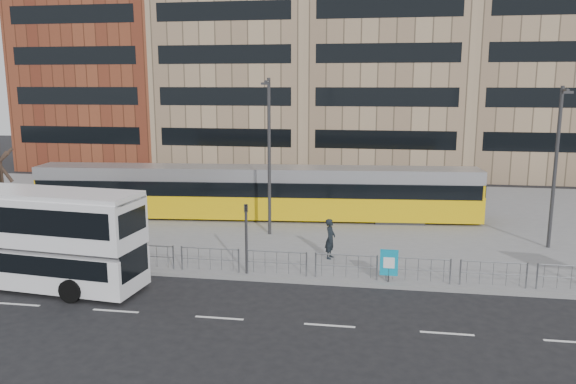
# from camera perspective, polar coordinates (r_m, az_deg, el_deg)

# --- Properties ---
(ground) EXTENTS (120.00, 120.00, 0.00)m
(ground) POSITION_cam_1_polar(r_m,az_deg,el_deg) (24.18, 0.29, -9.22)
(ground) COLOR black
(ground) RESTS_ON ground
(plaza) EXTENTS (64.00, 24.00, 0.15)m
(plaza) POSITION_cam_1_polar(r_m,az_deg,el_deg) (35.57, 3.29, -2.47)
(plaza) COLOR slate
(plaza) RESTS_ON ground
(kerb) EXTENTS (64.00, 0.25, 0.17)m
(kerb) POSITION_cam_1_polar(r_m,az_deg,el_deg) (24.20, 0.31, -9.02)
(kerb) COLOR gray
(kerb) RESTS_ON ground
(building_row) EXTENTS (70.40, 18.40, 31.20)m
(building_row) POSITION_cam_1_polar(r_m,az_deg,el_deg) (56.90, 7.46, 15.52)
(building_row) COLOR brown
(building_row) RESTS_ON ground
(pedestrian_barrier) EXTENTS (32.07, 0.07, 1.10)m
(pedestrian_barrier) POSITION_cam_1_polar(r_m,az_deg,el_deg) (24.12, 5.21, -6.85)
(pedestrian_barrier) COLOR gray
(pedestrian_barrier) RESTS_ON plaza
(road_markings) EXTENTS (62.00, 0.12, 0.01)m
(road_markings) POSITION_cam_1_polar(r_m,az_deg,el_deg) (20.38, 1.36, -13.21)
(road_markings) COLOR white
(road_markings) RESTS_ON ground
(double_decker_bus) EXTENTS (10.43, 3.38, 4.10)m
(double_decker_bus) POSITION_cam_1_polar(r_m,az_deg,el_deg) (25.75, -25.33, -3.89)
(double_decker_bus) COLOR white
(double_decker_bus) RESTS_ON ground
(tram) EXTENTS (27.16, 4.95, 3.19)m
(tram) POSITION_cam_1_polar(r_m,az_deg,el_deg) (34.53, -3.29, -0.04)
(tram) COLOR #E0B30C
(tram) RESTS_ON plaza
(ad_panel) EXTENTS (0.75, 0.08, 1.40)m
(ad_panel) POSITION_cam_1_polar(r_m,az_deg,el_deg) (23.99, 10.22, -7.13)
(ad_panel) COLOR #2D2D30
(ad_panel) RESTS_ON plaza
(pedestrian) EXTENTS (0.58, 0.77, 1.92)m
(pedestrian) POSITION_cam_1_polar(r_m,az_deg,el_deg) (26.75, 4.31, -4.75)
(pedestrian) COLOR black
(pedestrian) RESTS_ON plaza
(traffic_light_west) EXTENTS (0.23, 0.25, 3.10)m
(traffic_light_west) POSITION_cam_1_polar(r_m,az_deg,el_deg) (24.39, -4.27, -3.84)
(traffic_light_west) COLOR #2D2D30
(traffic_light_west) RESTS_ON plaza
(lamp_post_west) EXTENTS (0.45, 1.04, 8.48)m
(lamp_post_west) POSITION_cam_1_polar(r_m,az_deg,el_deg) (30.22, -1.94, 4.18)
(lamp_post_west) COLOR #2D2D30
(lamp_post_west) RESTS_ON plaza
(lamp_post_east) EXTENTS (0.45, 1.04, 8.09)m
(lamp_post_east) POSITION_cam_1_polar(r_m,az_deg,el_deg) (30.67, 25.59, 2.82)
(lamp_post_east) COLOR #2D2D30
(lamp_post_east) RESTS_ON plaza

